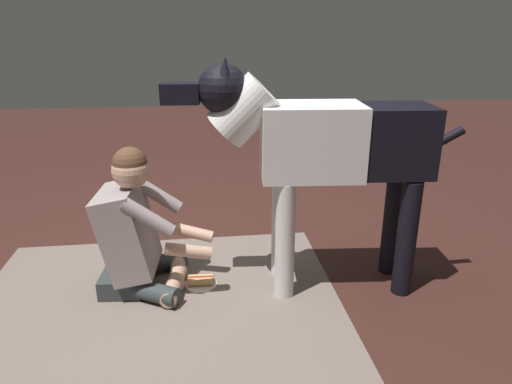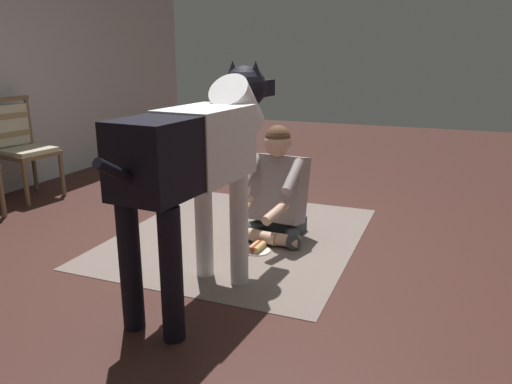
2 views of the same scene
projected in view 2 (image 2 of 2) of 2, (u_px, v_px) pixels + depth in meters
The scene contains 7 objects.
ground_plane at pixel (264, 249), 3.64m from camera, with size 13.55×13.55×0.00m, color #3C1F1A.
area_rug at pixel (240, 235), 3.90m from camera, with size 2.09×1.80×0.01m, color #73635C.
dining_chair_right_of_pair at pixel (21, 143), 4.83m from camera, with size 0.52×0.52×0.98m.
person_sitting_on_floor at pixel (277, 192), 3.81m from camera, with size 0.69×0.58×0.88m.
large_dog at pixel (200, 152), 2.74m from camera, with size 1.67×0.43×1.35m.
hot_dog_on_plate at pixel (257, 248), 3.59m from camera, with size 0.20×0.20×0.06m.
round_side_table at pixel (193, 144), 6.07m from camera, with size 0.44×0.44×0.51m.
Camera 2 is at (-3.17, -1.20, 1.40)m, focal length 34.65 mm.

